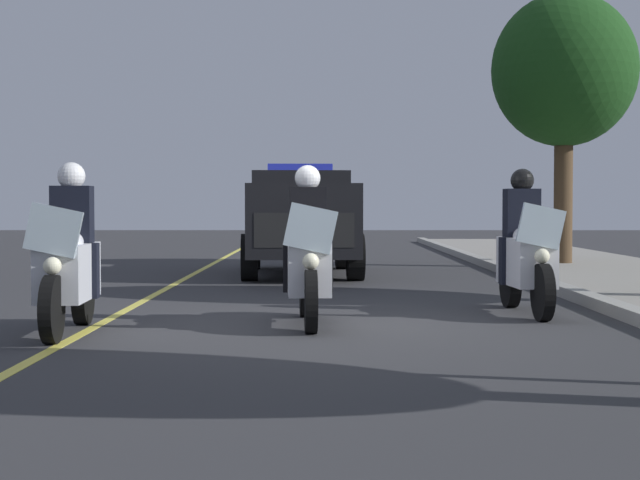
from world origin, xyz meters
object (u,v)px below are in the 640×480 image
at_px(police_motorcycle_lead_right, 308,260).
at_px(police_motorcycle_trailing, 525,255).
at_px(police_suv, 300,217).
at_px(police_motorcycle_lead_left, 69,264).
at_px(tree_far_back, 564,71).

bearing_deg(police_motorcycle_lead_right, police_motorcycle_trailing, 112.19).
bearing_deg(police_suv, police_motorcycle_trailing, 22.89).
bearing_deg(police_motorcycle_trailing, police_motorcycle_lead_left, -70.09).
height_order(police_motorcycle_lead_left, police_motorcycle_lead_right, same).
bearing_deg(police_motorcycle_lead_left, tree_far_back, 144.36).
xyz_separation_m(police_motorcycle_lead_left, police_motorcycle_trailing, (-1.79, 4.94, 0.00)).
relative_size(police_motorcycle_trailing, tree_far_back, 0.39).
xyz_separation_m(police_motorcycle_trailing, tree_far_back, (-8.64, 2.54, 3.31)).
height_order(police_motorcycle_lead_right, police_suv, police_suv).
bearing_deg(tree_far_back, police_motorcycle_lead_left, -35.64).
distance_m(police_motorcycle_lead_left, police_suv, 8.72).
distance_m(police_motorcycle_lead_left, police_motorcycle_lead_right, 2.50).
xyz_separation_m(police_motorcycle_lead_left, police_motorcycle_lead_right, (-0.75, 2.39, 0.00)).
relative_size(police_motorcycle_lead_right, tree_far_back, 0.39).
relative_size(police_suv, tree_far_back, 0.91).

